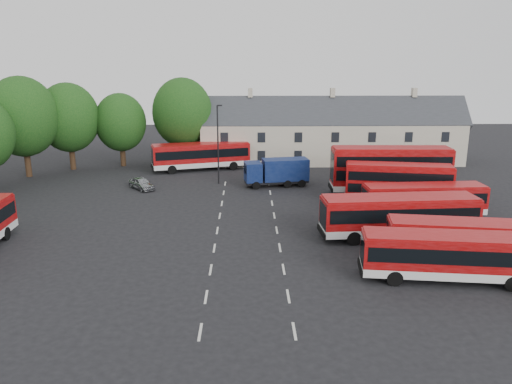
% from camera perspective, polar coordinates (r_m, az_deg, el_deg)
% --- Properties ---
extents(ground, '(140.00, 140.00, 0.00)m').
position_cam_1_polar(ground, '(40.20, -4.61, -5.36)').
color(ground, black).
rests_on(ground, ground).
extents(lane_markings, '(5.15, 33.80, 0.01)m').
position_cam_1_polar(lane_markings, '(42.00, -1.03, -4.39)').
color(lane_markings, beige).
rests_on(lane_markings, ground).
extents(treeline, '(29.92, 32.59, 12.01)m').
position_cam_1_polar(treeline, '(61.95, -23.29, 7.11)').
color(treeline, black).
rests_on(treeline, ground).
extents(terrace_houses, '(35.70, 7.13, 10.06)m').
position_cam_1_polar(terrace_houses, '(69.29, 8.55, 6.55)').
color(terrace_houses, beige).
rests_on(terrace_houses, ground).
extents(bus_row_a, '(11.38, 3.90, 3.15)m').
position_cam_1_polar(bus_row_a, '(34.55, 21.33, -6.55)').
color(bus_row_a, silver).
rests_on(bus_row_a, ground).
extents(bus_row_b, '(11.17, 4.12, 3.09)m').
position_cam_1_polar(bus_row_b, '(37.87, 23.08, -4.91)').
color(bus_row_b, silver).
rests_on(bus_row_b, ground).
extents(bus_row_c, '(12.44, 3.59, 3.47)m').
position_cam_1_polar(bus_row_c, '(41.17, 16.04, -2.35)').
color(bus_row_c, silver).
rests_on(bus_row_c, ground).
extents(bus_row_d, '(9.88, 3.22, 2.74)m').
position_cam_1_polar(bus_row_d, '(42.45, 14.16, -2.31)').
color(bus_row_d, silver).
rests_on(bus_row_d, ground).
extents(bus_row_e, '(10.93, 3.06, 3.06)m').
position_cam_1_polar(bus_row_e, '(47.24, 18.65, -0.65)').
color(bus_row_e, silver).
rests_on(bus_row_e, ground).
extents(bus_dd_south, '(10.30, 3.94, 4.12)m').
position_cam_1_polar(bus_dd_south, '(50.28, 15.94, 1.11)').
color(bus_dd_south, silver).
rests_on(bus_dd_south, ground).
extents(bus_dd_north, '(12.32, 3.12, 5.03)m').
position_cam_1_polar(bus_dd_north, '(54.13, 15.12, 2.70)').
color(bus_dd_north, silver).
rests_on(bus_dd_north, ground).
extents(bus_north, '(12.57, 6.03, 3.47)m').
position_cam_1_polar(bus_north, '(64.25, -6.30, 4.34)').
color(bus_north, silver).
rests_on(bus_north, ground).
extents(box_truck, '(7.32, 3.29, 3.09)m').
position_cam_1_polar(box_truck, '(55.83, 2.46, 2.41)').
color(box_truck, black).
rests_on(box_truck, ground).
extents(silver_car, '(3.62, 3.95, 1.31)m').
position_cam_1_polar(silver_car, '(56.18, -12.95, 0.97)').
color(silver_car, '#979A9E').
rests_on(silver_car, ground).
extents(lamppost, '(0.62, 0.24, 8.99)m').
position_cam_1_polar(lamppost, '(56.49, -4.35, 5.69)').
color(lamppost, black).
rests_on(lamppost, ground).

